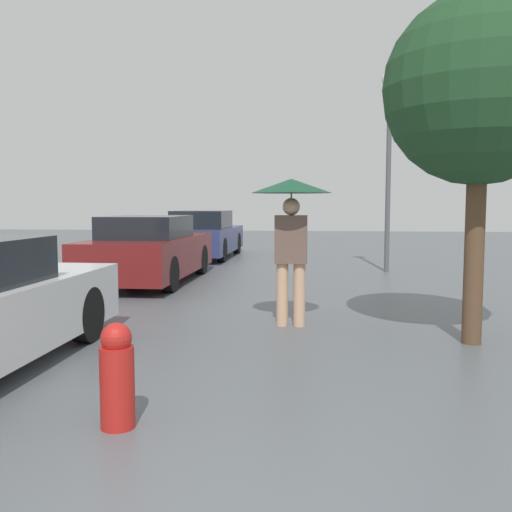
{
  "coord_description": "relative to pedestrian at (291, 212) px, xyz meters",
  "views": [
    {
      "loc": [
        0.04,
        -1.94,
        1.5
      ],
      "look_at": [
        -0.73,
        5.0,
        0.86
      ],
      "focal_mm": 40.0,
      "sensor_mm": 36.0,
      "label": 1
    }
  ],
  "objects": [
    {
      "name": "street_lamp",
      "position": [
        1.84,
        5.92,
        1.73
      ],
      "size": [
        0.37,
        0.37,
        4.38
      ],
      "color": "#515456",
      "rests_on": "ground_plane"
    },
    {
      "name": "fire_hydrant",
      "position": [
        -0.99,
        -3.35,
        -1.06
      ],
      "size": [
        0.23,
        0.23,
        0.72
      ],
      "color": "#B21E19",
      "rests_on": "ground_plane"
    },
    {
      "name": "pedestrian",
      "position": [
        0.0,
        0.0,
        0.0
      ],
      "size": [
        0.98,
        0.98,
        1.81
      ],
      "color": "tan",
      "rests_on": "ground_plane"
    },
    {
      "name": "parked_car_farthest",
      "position": [
        -2.9,
        8.78,
        -0.8
      ],
      "size": [
        1.68,
        4.23,
        1.32
      ],
      "color": "navy",
      "rests_on": "ground_plane"
    },
    {
      "name": "tree",
      "position": [
        1.99,
        -0.68,
        1.27
      ],
      "size": [
        2.0,
        2.0,
        3.7
      ],
      "color": "brown",
      "rests_on": "ground_plane"
    },
    {
      "name": "parked_car_middle",
      "position": [
        -2.91,
        3.71,
        -0.8
      ],
      "size": [
        1.64,
        4.14,
        1.28
      ],
      "color": "maroon",
      "rests_on": "ground_plane"
    }
  ]
}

